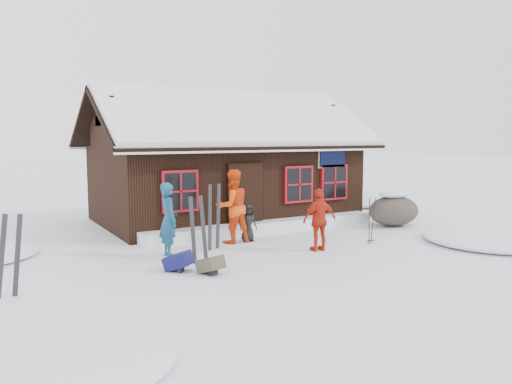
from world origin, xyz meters
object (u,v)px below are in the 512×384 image
skier_orange_left (232,206)px  backpack_blue (178,264)px  skier_teal (169,220)px  boulder (394,210)px  ski_pair_left (10,257)px  skier_crouched (248,223)px  skier_orange_right (319,220)px  ski_poles (371,221)px  backpack_olive (211,268)px

skier_orange_left → backpack_blue: size_ratio=3.69×
skier_teal → boulder: 7.64m
ski_pair_left → skier_teal: bearing=37.0°
skier_orange_left → skier_crouched: size_ratio=1.95×
skier_orange_right → backpack_blue: bearing=5.7°
skier_orange_left → skier_crouched: 0.65m
skier_crouched → ski_poles: ski_poles is taller
ski_poles → backpack_olive: size_ratio=2.48×
skier_crouched → ski_poles: (2.68, -1.88, 0.09)m
skier_teal → boulder: skier_teal is taller
backpack_olive → skier_teal: bearing=81.5°
backpack_blue → backpack_olive: 0.75m
skier_teal → skier_orange_right: (3.44, -1.27, -0.11)m
skier_orange_right → skier_crouched: 2.13m
skier_orange_right → boulder: (4.18, 1.61, -0.26)m
skier_crouched → backpack_olive: size_ratio=1.96×
skier_orange_left → skier_orange_right: size_ratio=1.26×
skier_crouched → boulder: 5.16m
skier_crouched → ski_poles: bearing=-30.5°
boulder → ski_poles: (-2.48, -1.62, 0.08)m
ski_pair_left → backpack_olive: size_ratio=3.00×
skier_teal → skier_orange_right: size_ratio=1.14×
skier_crouched → skier_orange_right: bearing=-57.8°
ski_pair_left → backpack_blue: (3.18, 0.14, -0.58)m
ski_poles → backpack_blue: size_ratio=2.39×
ski_pair_left → backpack_blue: ski_pair_left is taller
boulder → backpack_blue: bearing=-168.5°
ski_poles → boulder: bearing=33.2°
skier_teal → skier_orange_right: 3.67m
skier_teal → skier_orange_left: skier_orange_left is taller
skier_teal → skier_orange_left: size_ratio=0.90×
skier_teal → ski_pair_left: (-3.46, -1.42, -0.16)m
skier_orange_left → ski_poles: (3.11, -1.95, -0.38)m
ski_poles → backpack_olive: ski_poles is taller
boulder → skier_crouched: bearing=177.1°
skier_orange_left → boulder: size_ratio=1.13×
skier_orange_left → backpack_olive: size_ratio=3.82×
backpack_olive → backpack_blue: bearing=115.0°
boulder → ski_poles: ski_poles is taller
boulder → ski_poles: size_ratio=1.37×
backpack_blue → skier_crouched: bearing=-9.1°
skier_orange_right → boulder: bearing=-153.1°
skier_orange_left → backpack_blue: (-2.30, -1.93, -0.83)m
ski_poles → skier_orange_right: bearing=179.5°
backpack_blue → backpack_olive: backpack_blue is taller
skier_crouched → backpack_blue: (-2.74, -1.86, -0.36)m
skier_orange_right → boulder: size_ratio=0.90×
ski_poles → backpack_blue: (-5.42, 0.02, -0.45)m
skier_teal → ski_poles: (5.14, -1.29, -0.29)m
skier_teal → boulder: size_ratio=1.02×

